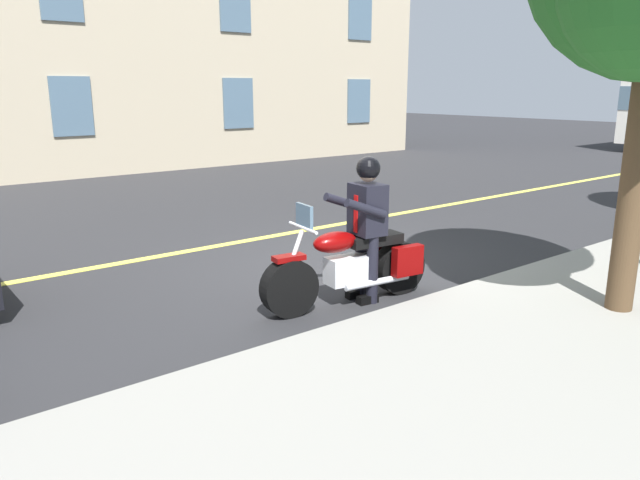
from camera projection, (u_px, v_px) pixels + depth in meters
name	position (u px, v px, depth m)	size (l,w,h in m)	color
ground_plane	(337.00, 264.00, 8.76)	(80.00, 80.00, 0.00)	#28282B
lane_center_stripe	(262.00, 238.00, 10.28)	(60.00, 0.16, 0.01)	#E5DB4C
motorcycle_main	(352.00, 266.00, 7.10)	(2.22, 0.77, 1.26)	black
rider_main	(366.00, 216.00, 7.06)	(0.67, 0.60, 1.74)	black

